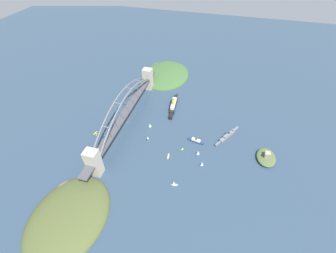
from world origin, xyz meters
TOP-DOWN VIEW (x-y plane):
  - ground_plane at (0.00, 0.00)m, footprint 1400.00×1400.00m
  - harbor_arch_bridge at (0.00, -0.00)m, footprint 307.63×19.45m
  - headland_west_shore at (-188.90, 20.46)m, footprint 142.41×113.41m
  - headland_east_shore at (194.96, -2.25)m, footprint 129.19×101.32m
  - ocean_liner at (-67.44, 73.35)m, footprint 80.31×13.43m
  - naval_cruiser at (-10.14, 187.37)m, footprint 58.82×37.26m
  - harbor_ferry_steamer at (16.26, 135.28)m, footprint 10.97×29.05m
  - fort_island_mid_harbor at (23.72, 252.09)m, footprint 41.59×30.14m
  - seaplane_taxiing_near_bridge at (47.11, -42.08)m, footprint 9.95×8.11m
  - small_boat_0 at (2.31, 46.03)m, footprint 9.36×7.27m
  - small_boat_1 at (111.75, 119.73)m, footprint 6.60×10.12m
  - small_boat_2 at (42.22, 116.64)m, footprint 9.31×7.59m
  - small_boat_3 at (44.30, 143.86)m, footprint 9.55×6.70m
  - small_boat_4 at (33.13, 52.28)m, footprint 6.75×5.19m
  - small_boat_5 at (65.70, 153.79)m, footprint 6.22×8.82m
  - small_boat_6 at (61.59, 97.80)m, footprint 12.50×3.54m

SIDE VIEW (x-z plane):
  - ground_plane at x=0.00m, z-range 0.00..0.00m
  - headland_west_shore at x=-188.90m, z-range -14.10..14.10m
  - headland_east_shore at x=194.96m, z-range -14.54..14.54m
  - small_boat_6 at x=61.59m, z-range -0.32..1.85m
  - small_boat_2 at x=42.22m, z-range -0.35..2.12m
  - seaplane_taxiing_near_bridge at x=47.11m, z-range -0.34..4.76m
  - harbor_ferry_steamer at x=16.26m, z-range -1.53..6.28m
  - naval_cruiser at x=-10.14m, z-range -5.45..11.54m
  - small_boat_4 at x=33.13m, z-range -0.17..6.72m
  - fort_island_mid_harbor at x=23.72m, z-range -3.77..11.68m
  - small_boat_0 at x=2.31m, z-range -0.34..9.11m
  - small_boat_3 at x=44.30m, z-range -0.37..9.14m
  - small_boat_1 at x=111.75m, z-range -0.35..9.38m
  - small_boat_5 at x=65.70m, z-range -0.40..9.53m
  - ocean_liner at x=-67.44m, z-range -4.59..16.54m
  - harbor_arch_bridge at x=0.00m, z-range -6.10..58.63m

